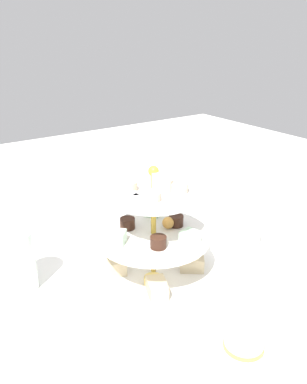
{
  "coord_description": "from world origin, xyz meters",
  "views": [
    {
      "loc": [
        0.56,
        -0.39,
        0.47
      ],
      "look_at": [
        0.0,
        0.0,
        0.18
      ],
      "focal_mm": 36.82,
      "sensor_mm": 36.0,
      "label": 1
    }
  ],
  "objects_px": {
    "water_glass_mid_back": "(247,233)",
    "water_glass_short_left": "(286,300)",
    "water_glass_tall_right": "(17,261)",
    "teacup_with_saucer": "(242,357)",
    "butter_knife_left": "(116,213)",
    "tiered_serving_stand": "(154,243)"
  },
  "relations": [
    {
      "from": "water_glass_mid_back",
      "to": "water_glass_short_left",
      "type": "bearing_deg",
      "value": -31.58
    },
    {
      "from": "water_glass_mid_back",
      "to": "water_glass_tall_right",
      "type": "bearing_deg",
      "value": -107.48
    },
    {
      "from": "water_glass_short_left",
      "to": "teacup_with_saucer",
      "type": "bearing_deg",
      "value": -76.22
    },
    {
      "from": "water_glass_tall_right",
      "to": "butter_knife_left",
      "type": "distance_m",
      "value": 0.38
    },
    {
      "from": "tiered_serving_stand",
      "to": "water_glass_mid_back",
      "type": "distance_m",
      "value": 0.24
    },
    {
      "from": "tiered_serving_stand",
      "to": "water_glass_tall_right",
      "type": "height_order",
      "value": "tiered_serving_stand"
    },
    {
      "from": "butter_knife_left",
      "to": "tiered_serving_stand",
      "type": "bearing_deg",
      "value": 83.24
    },
    {
      "from": "water_glass_tall_right",
      "to": "water_glass_mid_back",
      "type": "bearing_deg",
      "value": 72.52
    },
    {
      "from": "teacup_with_saucer",
      "to": "butter_knife_left",
      "type": "height_order",
      "value": "teacup_with_saucer"
    },
    {
      "from": "water_glass_tall_right",
      "to": "teacup_with_saucer",
      "type": "bearing_deg",
      "value": 27.81
    },
    {
      "from": "water_glass_short_left",
      "to": "water_glass_mid_back",
      "type": "height_order",
      "value": "water_glass_mid_back"
    },
    {
      "from": "water_glass_short_left",
      "to": "teacup_with_saucer",
      "type": "distance_m",
      "value": 0.15
    },
    {
      "from": "water_glass_tall_right",
      "to": "butter_knife_left",
      "type": "relative_size",
      "value": 0.71
    },
    {
      "from": "tiered_serving_stand",
      "to": "butter_knife_left",
      "type": "relative_size",
      "value": 1.6
    },
    {
      "from": "tiered_serving_stand",
      "to": "teacup_with_saucer",
      "type": "distance_m",
      "value": 0.28
    },
    {
      "from": "tiered_serving_stand",
      "to": "water_glass_tall_right",
      "type": "distance_m",
      "value": 0.26
    },
    {
      "from": "teacup_with_saucer",
      "to": "butter_knife_left",
      "type": "bearing_deg",
      "value": 168.42
    },
    {
      "from": "tiered_serving_stand",
      "to": "water_glass_short_left",
      "type": "distance_m",
      "value": 0.26
    },
    {
      "from": "tiered_serving_stand",
      "to": "water_glass_mid_back",
      "type": "xyz_separation_m",
      "value": [
        0.03,
        0.23,
        -0.03
      ]
    },
    {
      "from": "water_glass_tall_right",
      "to": "water_glass_mid_back",
      "type": "relative_size",
      "value": 1.43
    },
    {
      "from": "teacup_with_saucer",
      "to": "butter_knife_left",
      "type": "xyz_separation_m",
      "value": [
        -0.57,
        0.12,
        -0.02
      ]
    },
    {
      "from": "water_glass_tall_right",
      "to": "water_glass_mid_back",
      "type": "xyz_separation_m",
      "value": [
        0.15,
        0.47,
        -0.02
      ]
    }
  ]
}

